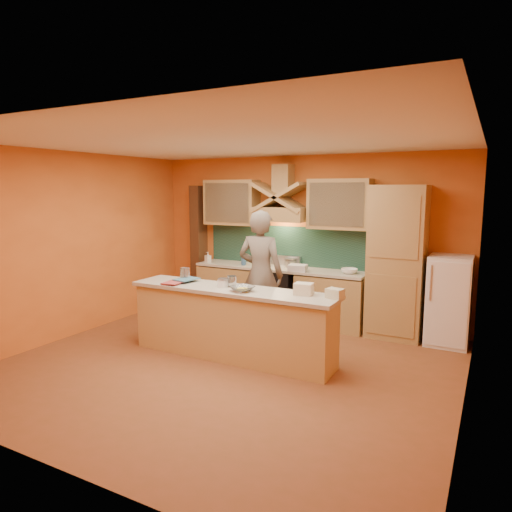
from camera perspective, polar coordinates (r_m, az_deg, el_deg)
The scene contains 36 objects.
floor at distance 6.02m, azimuth -3.64°, elevation -13.51°, with size 5.50×5.00×0.01m, color brown.
ceiling at distance 5.61m, azimuth -3.91°, elevation 14.08°, with size 5.50×5.00×0.01m, color white.
wall_back at distance 7.87m, azimuth 5.81°, elevation 2.21°, with size 5.50×0.02×2.80m, color orange.
wall_front at distance 3.79m, azimuth -24.05°, elevation -5.18°, with size 5.50×0.02×2.80m, color orange.
wall_left at distance 7.45m, azimuth -22.10°, elevation 1.29°, with size 0.02×5.00×2.80m, color orange.
wall_right at distance 4.83m, azimuth 25.28°, elevation -2.46°, with size 0.02×5.00×2.80m, color orange.
base_cabinet_left at distance 8.31m, azimuth -3.11°, elevation -4.21°, with size 1.10×0.60×0.86m, color tan.
base_cabinet_right at distance 7.54m, azimuth 9.44°, elevation -5.63°, with size 1.10×0.60×0.86m, color tan.
counter_top at distance 7.78m, azimuth 2.88°, elevation -1.55°, with size 3.00×0.62×0.04m, color #B8AF9C.
stove at distance 7.87m, azimuth 2.85°, elevation -4.78°, with size 0.60×0.58×0.90m, color black.
backsplash at distance 7.99m, azimuth 3.76°, elevation 1.24°, with size 3.00×0.03×0.70m, color #19392E.
range_hood at distance 7.72m, azimuth 3.08°, elevation 5.25°, with size 0.92×0.50×0.24m, color tan.
hood_chimney at distance 7.80m, azimuth 3.43°, elevation 9.54°, with size 0.30×0.30×0.50m, color tan.
upper_cabinet_left at distance 8.25m, azimuth -3.05°, elevation 6.70°, with size 1.00×0.35×0.80m, color tan.
upper_cabinet_right at distance 7.42m, azimuth 10.41°, elevation 6.39°, with size 1.00×0.35×0.80m, color tan.
pantry_column at distance 7.15m, azimuth 17.20°, elevation -0.77°, with size 0.80×0.60×2.30m, color tan.
fridge at distance 7.15m, azimuth 22.96°, elevation -5.15°, with size 0.58×0.60×1.30m, color white.
trim_column_left at distance 8.74m, azimuth -7.15°, elevation 1.15°, with size 0.20×0.30×2.30m, color #472816.
island_body at distance 6.16m, azimuth -3.01°, elevation -8.63°, with size 2.80×0.55×0.88m, color tan.
island_top at distance 6.04m, azimuth -3.04°, elevation -4.27°, with size 2.90×0.62×0.05m, color #B8AF9C.
person at distance 6.86m, azimuth 0.59°, elevation -2.32°, with size 0.71×0.46×1.93m, color #70665B.
pot_large at distance 7.82m, azimuth 1.10°, elevation -0.89°, with size 0.22×0.22×0.16m, color silver.
pot_small at distance 7.80m, azimuth 4.33°, elevation -1.01°, with size 0.21×0.21×0.14m, color #AEAEB5.
soap_bottle_a at distance 8.28m, azimuth -6.03°, elevation -0.16°, with size 0.09×0.09×0.20m, color beige.
soap_bottle_b at distance 7.95m, azimuth -1.57°, elevation -0.32°, with size 0.09×0.09×0.24m, color #2E5580.
bowl_back at distance 7.32m, azimuth 11.58°, elevation -1.86°, with size 0.26×0.26×0.08m, color white.
dish_rack at distance 7.43m, azimuth 5.24°, elevation -1.48°, with size 0.29×0.23×0.10m, color silver.
book_lower at distance 6.46m, azimuth -11.10°, elevation -3.22°, with size 0.23×0.31×0.03m, color #A43A3B.
book_upper at distance 6.58m, azimuth -9.35°, elevation -2.79°, with size 0.24×0.32×0.02m, color teal.
jar_large at distance 6.61m, azimuth -8.87°, elevation -2.24°, with size 0.14×0.14×0.18m, color silver.
jar_small at distance 6.13m, azimuth -3.05°, elevation -3.16°, with size 0.13×0.13×0.14m, color silver.
kitchen_scale at distance 6.11m, azimuth -4.13°, elevation -3.43°, with size 0.11×0.11×0.09m, color white.
mixing_bowl at distance 5.83m, azimuth -1.73°, elevation -4.11°, with size 0.29×0.29×0.07m, color white.
cloth at distance 5.83m, azimuth -2.05°, elevation -4.40°, with size 0.21×0.16×0.01m, color #C3A9A0.
grocery_bag_a at distance 5.68m, azimuth 5.98°, elevation -4.11°, with size 0.22×0.18×0.14m, color beige.
grocery_bag_b at distance 5.54m, azimuth 9.84°, elevation -4.64°, with size 0.19×0.15×0.12m, color beige.
Camera 1 is at (2.93, -4.75, 2.24)m, focal length 32.00 mm.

